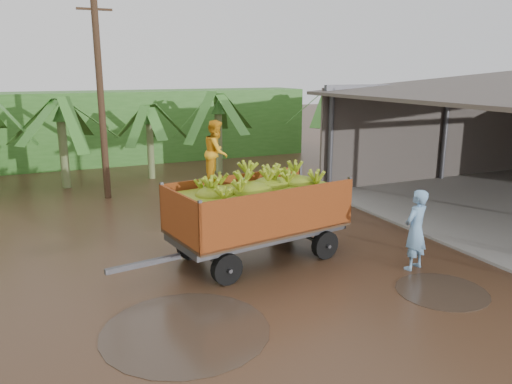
% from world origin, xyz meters
% --- Properties ---
extents(ground, '(100.00, 100.00, 0.00)m').
position_xyz_m(ground, '(0.00, 0.00, 0.00)').
color(ground, black).
rests_on(ground, ground).
extents(hedge_north, '(22.00, 3.00, 3.60)m').
position_xyz_m(hedge_north, '(-2.00, 16.00, 1.80)').
color(hedge_north, '#2D661E').
rests_on(hedge_north, ground).
extents(banana_trailer, '(6.11, 2.75, 3.52)m').
position_xyz_m(banana_trailer, '(-0.08, 0.54, 1.31)').
color(banana_trailer, '#B74D1A').
rests_on(banana_trailer, ground).
extents(man_blue, '(0.82, 0.66, 1.96)m').
position_xyz_m(man_blue, '(3.08, -1.58, 0.98)').
color(man_blue, '#6E9CC9').
rests_on(man_blue, ground).
extents(utility_pole, '(1.20, 0.24, 7.21)m').
position_xyz_m(utility_pole, '(-2.63, 8.46, 3.66)').
color(utility_pole, '#47301E').
rests_on(utility_pole, ground).
extents(banana_plants, '(24.27, 21.03, 3.99)m').
position_xyz_m(banana_plants, '(-5.79, 6.98, 1.83)').
color(banana_plants, '#2D661E').
rests_on(banana_plants, ground).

